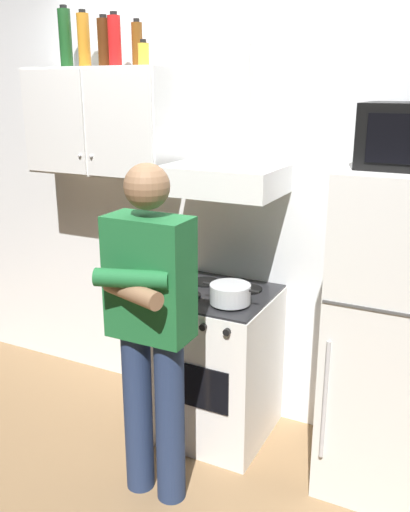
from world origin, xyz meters
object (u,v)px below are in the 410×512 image
object	(u,v)px
range_hood	(228,155)
cooking_pot	(230,294)
upper_cabinet	(103,121)
bottle_spice_jar	(144,54)
bottle_liquor_amber	(84,40)
stove_oven	(217,364)
bottle_beer_brown	(137,44)
bottle_rum_dark	(104,42)
refrigerator	(397,337)
bottle_soda_red	(115,41)
bottle_wine_green	(65,38)
person_standing	(150,326)

from	to	relation	value
range_hood	cooking_pot	world-z (taller)	range_hood
upper_cabinet	bottle_spice_jar	size ratio (longest dim) A/B	6.66
range_hood	cooking_pot	xyz separation A→B (m)	(0.13, -0.25, -0.67)
cooking_pot	bottle_spice_jar	distance (m)	1.36
cooking_pot	bottle_liquor_amber	distance (m)	1.66
stove_oven	cooking_pot	world-z (taller)	cooking_pot
bottle_beer_brown	bottle_rum_dark	xyz separation A→B (m)	(-0.19, -0.04, 0.01)
bottle_liquor_amber	bottle_spice_jar	bearing A→B (deg)	-3.45
bottle_liquor_amber	bottle_spice_jar	xyz separation A→B (m)	(0.41, -0.02, -0.09)
refrigerator	bottle_rum_dark	bearing A→B (deg)	175.91
cooking_pot	bottle_soda_red	size ratio (longest dim) A/B	1.11
cooking_pot	bottle_rum_dark	bearing A→B (deg)	164.82
bottle_wine_green	bottle_spice_jar	world-z (taller)	bottle_wine_green
cooking_pot	bottle_wine_green	distance (m)	1.76
upper_cabinet	bottle_wine_green	distance (m)	0.52
bottle_rum_dark	upper_cabinet	bearing A→B (deg)	176.73
upper_cabinet	bottle_beer_brown	world-z (taller)	bottle_beer_brown
cooking_pot	stove_oven	bearing A→B (deg)	137.51
bottle_rum_dark	bottle_wine_green	distance (m)	0.28
upper_cabinet	person_standing	xyz separation A→B (m)	(0.75, -0.73, -0.85)
upper_cabinet	range_hood	distance (m)	0.81
stove_oven	range_hood	size ratio (longest dim) A/B	1.17
bottle_liquor_amber	cooking_pot	bearing A→B (deg)	-13.51
stove_oven	bottle_beer_brown	xyz separation A→B (m)	(-0.58, 0.17, 1.73)
stove_oven	cooking_pot	bearing A→B (deg)	-42.49
bottle_liquor_amber	upper_cabinet	bearing A→B (deg)	-2.86
stove_oven	bottle_spice_jar	world-z (taller)	bottle_spice_jar
stove_oven	bottle_liquor_amber	distance (m)	1.99
cooking_pot	upper_cabinet	bearing A→B (deg)	165.27
range_hood	bottle_spice_jar	distance (m)	0.71
bottle_liquor_amber	person_standing	bearing A→B (deg)	-40.58
range_hood	cooking_pot	bearing A→B (deg)	-62.12
refrigerator	bottle_soda_red	bearing A→B (deg)	176.45
stove_oven	bottle_wine_green	bearing A→B (deg)	173.06
bottle_spice_jar	range_hood	bearing A→B (deg)	2.38
bottle_spice_jar	upper_cabinet	bearing A→B (deg)	176.34
stove_oven	bottle_wine_green	xyz separation A→B (m)	(-1.04, 0.13, 1.78)
bottle_rum_dark	bottle_wine_green	size ratio (longest dim) A/B	0.81
bottle_liquor_amber	bottle_rum_dark	bearing A→B (deg)	-2.96
refrigerator	bottle_beer_brown	xyz separation A→B (m)	(-1.53, 0.17, 1.37)
stove_oven	cooking_pot	distance (m)	0.52
upper_cabinet	cooking_pot	distance (m)	1.27
bottle_rum_dark	person_standing	bearing A→B (deg)	-45.62
person_standing	cooking_pot	bearing A→B (deg)	69.70
upper_cabinet	person_standing	distance (m)	1.35
bottle_wine_green	bottle_spice_jar	xyz separation A→B (m)	(0.54, -0.02, -0.10)
bottle_beer_brown	bottle_rum_dark	size ratio (longest dim) A/B	0.91
stove_oven	bottle_rum_dark	bearing A→B (deg)	170.83
range_hood	cooking_pot	size ratio (longest dim) A/B	2.40
upper_cabinet	cooking_pot	bearing A→B (deg)	-14.73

